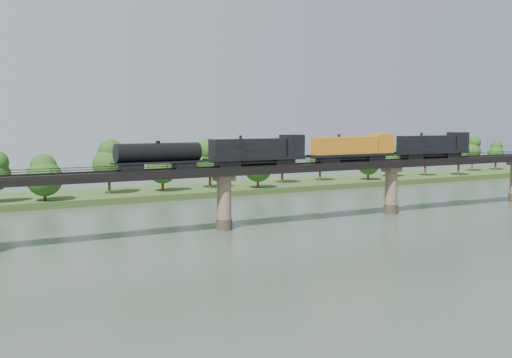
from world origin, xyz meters
TOP-DOWN VIEW (x-y plane):
  - ground at (0.00, 0.00)m, footprint 400.00×400.00m
  - far_bank at (0.00, 85.00)m, footprint 300.00×24.00m
  - bridge at (0.00, 30.00)m, footprint 236.00×30.00m
  - bridge_superstructure at (0.00, 30.00)m, footprint 220.00×4.90m
  - far_treeline at (-8.21, 80.52)m, footprint 289.06×17.54m
  - freight_train at (21.85, 30.00)m, footprint 82.46×3.21m

SIDE VIEW (x-z plane):
  - ground at x=0.00m, z-range 0.00..0.00m
  - far_bank at x=0.00m, z-range 0.00..1.60m
  - bridge at x=0.00m, z-range -0.29..11.21m
  - far_treeline at x=-8.21m, z-range 2.03..15.63m
  - bridge_superstructure at x=0.00m, z-range 11.42..12.17m
  - freight_train at x=21.85m, z-range 11.37..17.05m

